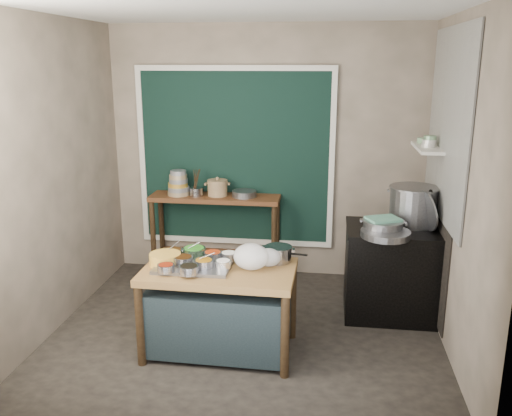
# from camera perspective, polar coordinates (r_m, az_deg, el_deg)

# --- Properties ---
(floor) EXTENTS (3.50, 3.00, 0.02)m
(floor) POSITION_cam_1_polar(r_m,az_deg,el_deg) (5.12, -1.02, -12.87)
(floor) COLOR #302B24
(floor) RESTS_ON ground
(back_wall) EXTENTS (3.50, 0.02, 2.80)m
(back_wall) POSITION_cam_1_polar(r_m,az_deg,el_deg) (6.10, 1.10, 5.76)
(back_wall) COLOR gray
(back_wall) RESTS_ON floor
(left_wall) EXTENTS (0.02, 3.00, 2.80)m
(left_wall) POSITION_cam_1_polar(r_m,az_deg,el_deg) (5.20, -20.69, 3.11)
(left_wall) COLOR gray
(left_wall) RESTS_ON floor
(right_wall) EXTENTS (0.02, 3.00, 2.80)m
(right_wall) POSITION_cam_1_polar(r_m,az_deg,el_deg) (4.70, 20.64, 1.91)
(right_wall) COLOR gray
(right_wall) RESTS_ON floor
(ceiling) EXTENTS (3.50, 3.00, 0.02)m
(ceiling) POSITION_cam_1_polar(r_m,az_deg,el_deg) (4.54, -1.20, 20.38)
(ceiling) COLOR gray
(ceiling) RESTS_ON back_wall
(curtain_panel) EXTENTS (2.10, 0.02, 1.90)m
(curtain_panel) POSITION_cam_1_polar(r_m,az_deg,el_deg) (6.12, -2.22, 5.31)
(curtain_panel) COLOR black
(curtain_panel) RESTS_ON back_wall
(curtain_frame) EXTENTS (2.22, 0.03, 2.02)m
(curtain_frame) POSITION_cam_1_polar(r_m,az_deg,el_deg) (6.11, -2.23, 5.29)
(curtain_frame) COLOR beige
(curtain_frame) RESTS_ON back_wall
(tile_panel) EXTENTS (0.02, 1.70, 1.70)m
(tile_panel) POSITION_cam_1_polar(r_m,az_deg,el_deg) (5.15, 19.54, 8.20)
(tile_panel) COLOR #B2B2AA
(tile_panel) RESTS_ON right_wall
(soot_patch) EXTENTS (0.01, 1.30, 1.30)m
(soot_patch) POSITION_cam_1_polar(r_m,az_deg,el_deg) (5.49, 18.34, -3.65)
(soot_patch) COLOR black
(soot_patch) RESTS_ON right_wall
(wall_shelf) EXTENTS (0.22, 0.70, 0.03)m
(wall_shelf) POSITION_cam_1_polar(r_m,az_deg,el_deg) (5.45, 17.62, 6.05)
(wall_shelf) COLOR beige
(wall_shelf) RESTS_ON right_wall
(prep_table) EXTENTS (1.26, 0.74, 0.75)m
(prep_table) POSITION_cam_1_polar(r_m,az_deg,el_deg) (4.65, -3.83, -10.67)
(prep_table) COLOR brown
(prep_table) RESTS_ON floor
(back_counter) EXTENTS (1.45, 0.40, 0.95)m
(back_counter) POSITION_cam_1_polar(r_m,az_deg,el_deg) (6.19, -4.27, -2.97)
(back_counter) COLOR #512C17
(back_counter) RESTS_ON floor
(stove_block) EXTENTS (0.90, 0.68, 0.85)m
(stove_block) POSITION_cam_1_polar(r_m,az_deg,el_deg) (5.43, 14.21, -6.63)
(stove_block) COLOR black
(stove_block) RESTS_ON floor
(stove_top) EXTENTS (0.92, 0.69, 0.03)m
(stove_top) POSITION_cam_1_polar(r_m,az_deg,el_deg) (5.28, 14.51, -2.19)
(stove_top) COLOR black
(stove_top) RESTS_ON stove_block
(condiment_tray) EXTENTS (0.62, 0.44, 0.03)m
(condiment_tray) POSITION_cam_1_polar(r_m,az_deg,el_deg) (4.54, -6.55, -6.01)
(condiment_tray) COLOR gray
(condiment_tray) RESTS_ON prep_table
(condiment_bowls) EXTENTS (0.66, 0.56, 0.08)m
(condiment_bowls) POSITION_cam_1_polar(r_m,az_deg,el_deg) (4.55, -6.83, -5.34)
(condiment_bowls) COLOR gray
(condiment_bowls) RESTS_ON condiment_tray
(yellow_basin) EXTENTS (0.33, 0.33, 0.10)m
(yellow_basin) POSITION_cam_1_polar(r_m,az_deg,el_deg) (4.61, -9.53, -5.33)
(yellow_basin) COLOR gold
(yellow_basin) RESTS_ON prep_table
(saucepan) EXTENTS (0.28, 0.28, 0.13)m
(saucepan) POSITION_cam_1_polar(r_m,az_deg,el_deg) (4.62, 2.36, -4.84)
(saucepan) COLOR gray
(saucepan) RESTS_ON prep_table
(plastic_bag_a) EXTENTS (0.35, 0.32, 0.22)m
(plastic_bag_a) POSITION_cam_1_polar(r_m,az_deg,el_deg) (4.43, -0.52, -5.14)
(plastic_bag_a) COLOR white
(plastic_bag_a) RESTS_ON prep_table
(plastic_bag_b) EXTENTS (0.21, 0.19, 0.15)m
(plastic_bag_b) POSITION_cam_1_polar(r_m,az_deg,el_deg) (4.51, 1.33, -5.23)
(plastic_bag_b) COLOR white
(plastic_bag_b) RESTS_ON prep_table
(bowl_stack) EXTENTS (0.25, 0.25, 0.28)m
(bowl_stack) POSITION_cam_1_polar(r_m,az_deg,el_deg) (6.11, -8.17, 2.49)
(bowl_stack) COLOR tan
(bowl_stack) RESTS_ON back_counter
(utensil_cup) EXTENTS (0.20, 0.20, 0.09)m
(utensil_cup) POSITION_cam_1_polar(r_m,az_deg,el_deg) (6.06, -6.28, 1.71)
(utensil_cup) COLOR gray
(utensil_cup) RESTS_ON back_counter
(ceramic_crock) EXTENTS (0.28, 0.28, 0.16)m
(ceramic_crock) POSITION_cam_1_polar(r_m,az_deg,el_deg) (6.04, -4.08, 2.04)
(ceramic_crock) COLOR #967352
(ceramic_crock) RESTS_ON back_counter
(wide_bowl) EXTENTS (0.32, 0.32, 0.07)m
(wide_bowl) POSITION_cam_1_polar(r_m,az_deg,el_deg) (5.99, -1.25, 1.51)
(wide_bowl) COLOR gray
(wide_bowl) RESTS_ON back_counter
(stock_pot) EXTENTS (0.57, 0.57, 0.37)m
(stock_pot) POSITION_cam_1_polar(r_m,az_deg,el_deg) (5.38, 16.22, 0.24)
(stock_pot) COLOR gray
(stock_pot) RESTS_ON stove_top
(pot_lid) EXTENTS (0.21, 0.41, 0.39)m
(pot_lid) POSITION_cam_1_polar(r_m,az_deg,el_deg) (5.22, 17.53, -0.26)
(pot_lid) COLOR gray
(pot_lid) RESTS_ON stove_top
(steamer) EXTENTS (0.44, 0.44, 0.13)m
(steamer) POSITION_cam_1_polar(r_m,az_deg,el_deg) (5.07, 13.21, -1.93)
(steamer) COLOR gray
(steamer) RESTS_ON stove_top
(green_cloth) EXTENTS (0.35, 0.31, 0.02)m
(green_cloth) POSITION_cam_1_polar(r_m,az_deg,el_deg) (5.05, 13.26, -1.13)
(green_cloth) COLOR #4C8270
(green_cloth) RESTS_ON steamer
(shallow_pan) EXTENTS (0.54, 0.54, 0.06)m
(shallow_pan) POSITION_cam_1_polar(r_m,az_deg,el_deg) (4.98, 13.47, -2.66)
(shallow_pan) COLOR gray
(shallow_pan) RESTS_ON stove_top
(shelf_bowl_stack) EXTENTS (0.13, 0.13, 0.11)m
(shelf_bowl_stack) POSITION_cam_1_polar(r_m,az_deg,el_deg) (5.40, 17.74, 6.67)
(shelf_bowl_stack) COLOR silver
(shelf_bowl_stack) RESTS_ON wall_shelf
(shelf_bowl_green) EXTENTS (0.18, 0.18, 0.05)m
(shelf_bowl_green) POSITION_cam_1_polar(r_m,az_deg,el_deg) (5.66, 17.30, 6.80)
(shelf_bowl_green) COLOR gray
(shelf_bowl_green) RESTS_ON wall_shelf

